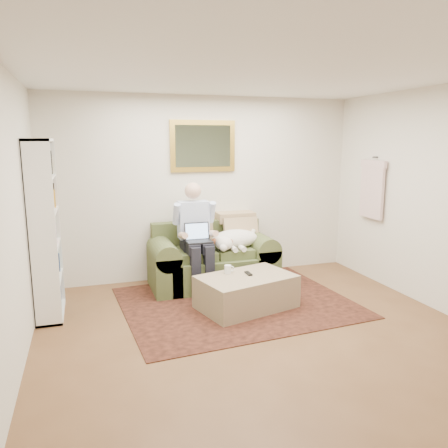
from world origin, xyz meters
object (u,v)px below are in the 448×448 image
laptop (198,236)px  coffee_mug (228,269)px  sofa (212,264)px  sleeping_dog (235,239)px  seated_man (197,238)px  bookshelf (45,229)px  ottoman (246,292)px

laptop → coffee_mug: (0.22, -0.57, -0.30)m
sofa → sleeping_dog: 0.48m
seated_man → coffee_mug: 0.72m
sofa → bookshelf: (-2.08, -0.44, 0.71)m
seated_man → bookshelf: (-1.82, -0.28, 0.28)m
bookshelf → sofa: bearing=11.9°
seated_man → sleeping_dog: (0.56, 0.07, -0.07)m
sofa → ottoman: 0.98m
laptop → sofa: bearing=41.0°
seated_man → sleeping_dog: seated_man is taller
ottoman → sofa: bearing=98.5°
bookshelf → laptop: bearing=6.7°
laptop → sleeping_dog: size_ratio=0.47×
laptop → sleeping_dog: (0.56, 0.14, -0.10)m
sofa → laptop: 0.57m
ottoman → laptop: bearing=118.3°
sleeping_dog → bookshelf: size_ratio=0.35×
sofa → coffee_mug: bearing=-92.5°
ottoman → bookshelf: bearing=166.7°
sofa → bookshelf: bearing=-168.1°
seated_man → ottoman: seated_man is taller
seated_man → sofa: bearing=31.5°
ottoman → bookshelf: (-2.22, 0.52, 0.80)m
sofa → sleeping_dog: bearing=-15.7°
seated_man → ottoman: bearing=-63.7°
sofa → seated_man: size_ratio=1.19×
bookshelf → sleeping_dog: bearing=8.4°
sofa → laptop: size_ratio=5.15×
sleeping_dog → bookshelf: 2.43m
sofa → laptop: (-0.26, -0.22, 0.46)m
laptop → coffee_mug: laptop is taller
laptop → sleeping_dog: laptop is taller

